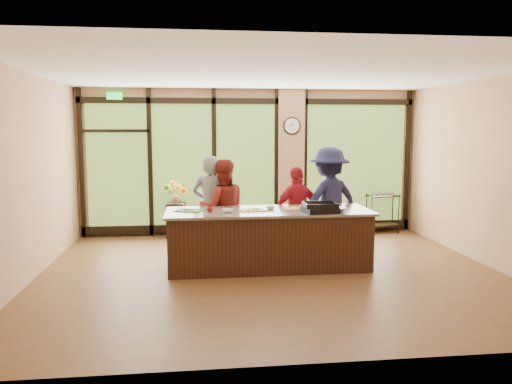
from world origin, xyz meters
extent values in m
plane|color=brown|center=(0.00, 0.00, 0.00)|extent=(7.00, 7.00, 0.00)
plane|color=white|center=(0.00, 0.00, 3.00)|extent=(7.00, 7.00, 0.00)
plane|color=tan|center=(0.00, 3.00, 1.50)|extent=(7.00, 0.00, 7.00)
plane|color=tan|center=(-3.50, 0.00, 1.50)|extent=(0.00, 6.00, 6.00)
plane|color=tan|center=(3.50, 0.00, 1.50)|extent=(0.00, 6.00, 6.00)
cube|color=tan|center=(0.85, 2.94, 1.50)|extent=(0.55, 0.12, 3.00)
cube|color=black|center=(0.00, 2.95, 2.75)|extent=(6.90, 0.08, 0.12)
cube|color=black|center=(0.00, 2.95, 0.12)|extent=(6.90, 0.08, 0.20)
cube|color=#19D83F|center=(-2.70, 2.90, 2.83)|extent=(0.30, 0.04, 0.14)
cube|color=#315A1F|center=(-2.70, 2.97, 1.45)|extent=(1.20, 0.02, 2.50)
cube|color=#315A1F|center=(-1.40, 2.97, 1.45)|extent=(1.20, 0.02, 2.50)
cube|color=#315A1F|center=(-0.10, 2.97, 1.45)|extent=(1.20, 0.02, 2.50)
cube|color=#315A1F|center=(2.25, 2.97, 1.45)|extent=(2.10, 0.02, 2.50)
cube|color=black|center=(-3.40, 2.95, 1.50)|extent=(0.08, 0.08, 3.00)
cube|color=black|center=(-2.05, 2.95, 1.50)|extent=(0.08, 0.08, 3.00)
cube|color=black|center=(-0.75, 2.95, 1.50)|extent=(0.08, 0.08, 3.00)
cube|color=black|center=(0.55, 2.95, 1.50)|extent=(0.08, 0.08, 3.00)
cube|color=black|center=(1.15, 2.95, 1.50)|extent=(0.08, 0.08, 3.00)
cube|color=black|center=(3.40, 2.95, 1.50)|extent=(0.08, 0.08, 3.00)
cube|color=black|center=(0.00, 0.30, 0.44)|extent=(3.10, 1.00, 0.88)
cube|color=slate|center=(0.00, 0.30, 0.90)|extent=(3.20, 1.10, 0.04)
cylinder|color=black|center=(0.85, 2.87, 2.25)|extent=(0.36, 0.04, 0.36)
cylinder|color=white|center=(0.85, 2.85, 2.25)|extent=(0.31, 0.01, 0.31)
cube|color=black|center=(0.85, 2.85, 2.30)|extent=(0.01, 0.00, 0.11)
cube|color=black|center=(0.80, 2.85, 2.25)|extent=(0.09, 0.00, 0.01)
imported|color=gray|center=(-0.89, 1.14, 0.87)|extent=(0.70, 0.53, 1.74)
imported|color=maroon|center=(-0.68, 1.02, 0.84)|extent=(0.85, 0.68, 1.68)
imported|color=maroon|center=(0.60, 1.01, 0.77)|extent=(0.98, 0.63, 1.55)
imported|color=#1C1B3D|center=(1.17, 1.06, 0.94)|extent=(1.38, 1.07, 1.87)
cube|color=black|center=(0.74, -0.02, 0.96)|extent=(0.55, 0.46, 0.09)
imported|color=silver|center=(1.01, 0.03, 0.96)|extent=(0.36, 0.36, 0.07)
cube|color=#427B2C|center=(-1.23, 0.39, 0.93)|extent=(0.48, 0.43, 0.01)
cube|color=gold|center=(-0.26, 0.30, 0.93)|extent=(0.43, 0.35, 0.01)
cube|color=gold|center=(0.46, 0.41, 0.93)|extent=(0.39, 0.30, 0.01)
imported|color=white|center=(-0.65, 0.15, 0.95)|extent=(0.23, 0.23, 0.05)
imported|color=white|center=(0.04, 0.40, 0.94)|extent=(0.18, 0.18, 0.04)
imported|color=white|center=(0.61, 0.52, 0.94)|extent=(0.18, 0.18, 0.03)
imported|color=#AA1129|center=(-0.92, 0.22, 0.96)|extent=(0.13, 0.13, 0.08)
cube|color=black|center=(-1.54, 2.75, 0.35)|extent=(0.39, 0.39, 0.71)
imported|color=olive|center=(-1.54, 2.75, 0.84)|extent=(0.28, 0.28, 0.26)
cube|color=black|center=(2.80, 2.75, 0.17)|extent=(0.70, 0.49, 0.03)
cube|color=black|center=(2.80, 2.75, 0.78)|extent=(0.70, 0.49, 0.03)
cylinder|color=black|center=(2.51, 2.58, 0.41)|extent=(0.02, 0.02, 0.83)
cylinder|color=black|center=(3.09, 2.58, 0.41)|extent=(0.02, 0.02, 0.83)
cylinder|color=black|center=(2.51, 2.92, 0.41)|extent=(0.02, 0.02, 0.83)
cylinder|color=black|center=(3.09, 2.92, 0.41)|extent=(0.02, 0.02, 0.83)
imported|color=silver|center=(2.60, 2.75, 0.84)|extent=(0.11, 0.11, 0.09)
imported|color=silver|center=(2.74, 2.75, 0.84)|extent=(0.11, 0.11, 0.09)
imported|color=silver|center=(2.87, 2.75, 0.84)|extent=(0.11, 0.11, 0.09)
imported|color=silver|center=(3.00, 2.75, 0.84)|extent=(0.11, 0.11, 0.09)
camera|label=1|loc=(-1.10, -7.33, 2.17)|focal=35.00mm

